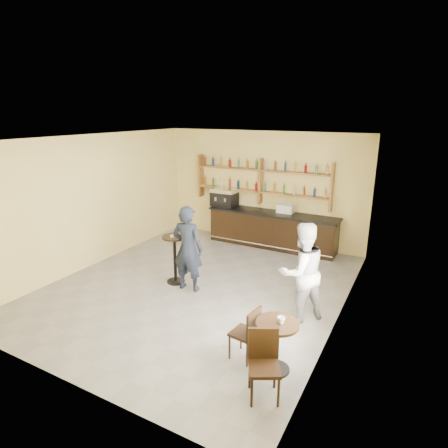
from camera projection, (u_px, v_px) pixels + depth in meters
The scene contains 23 objects.
floor at pixel (199, 286), 8.30m from camera, with size 7.00×7.00×0.00m, color gray.
ceiling at pixel (196, 138), 7.37m from camera, with size 7.00×7.00×0.00m, color white.
wall_back at pixel (262, 188), 10.78m from camera, with size 7.00×7.00×0.00m, color #F9E48D.
wall_front at pixel (54, 280), 4.88m from camera, with size 7.00×7.00×0.00m, color #F9E48D.
wall_left at pixel (94, 201), 9.20m from camera, with size 7.00×7.00×0.00m, color #F9E48D.
wall_right at pixel (344, 239), 6.47m from camera, with size 7.00×7.00×0.00m, color #F9E48D.
window_pane at pixel (328, 256), 5.43m from camera, with size 2.00×2.00×0.00m, color white.
window_frame at pixel (327, 256), 5.43m from camera, with size 0.04×1.70×2.10m, color black, non-canonical shape.
shelf_unit at pixel (261, 181), 10.61m from camera, with size 4.00×0.26×1.40m, color brown, non-canonical shape.
liquor_bottles at pixel (261, 175), 10.56m from camera, with size 3.68×0.10×1.00m, color #8C5919, non-canonical shape.
bar_counter at pixel (272, 229), 10.59m from camera, with size 3.70×0.72×1.00m, color black, non-canonical shape.
espresso_machine at pixel (224, 197), 11.06m from camera, with size 0.73×0.47×0.52m, color black, non-canonical shape.
pastry_case at pixel (286, 209), 10.23m from camera, with size 0.46×0.37×0.27m, color silver, non-canonical shape.
pedestal_table at pixel (175, 259), 8.33m from camera, with size 0.53×0.53×1.10m, color black, non-canonical shape.
napkin at pixel (174, 236), 8.17m from camera, with size 0.17×0.17×0.00m, color white.
donut at pixel (174, 235), 8.15m from camera, with size 0.11×0.11×0.04m, color #E8AE55.
cup_pedestal at pixel (182, 234), 8.18m from camera, with size 0.12×0.12×0.10m, color white.
man_main at pixel (188, 249), 7.89m from camera, with size 0.68×0.45×1.87m, color black.
cafe_table at pixel (277, 347), 5.49m from camera, with size 0.64×0.64×0.81m, color black, non-canonical shape.
cup_cafe at pixel (281, 320), 5.33m from camera, with size 0.11×0.11×0.10m, color white.
chair_west at pixel (244, 333), 5.77m from camera, with size 0.38×0.38×0.88m, color black, non-canonical shape.
chair_south at pixel (264, 367), 4.94m from camera, with size 0.41×0.41×0.95m, color black, non-canonical shape.
patron_second at pixel (302, 272), 6.76m from camera, with size 0.90×0.70×1.86m, color #99989D.
Camera 1 is at (4.07, -6.37, 3.72)m, focal length 30.00 mm.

